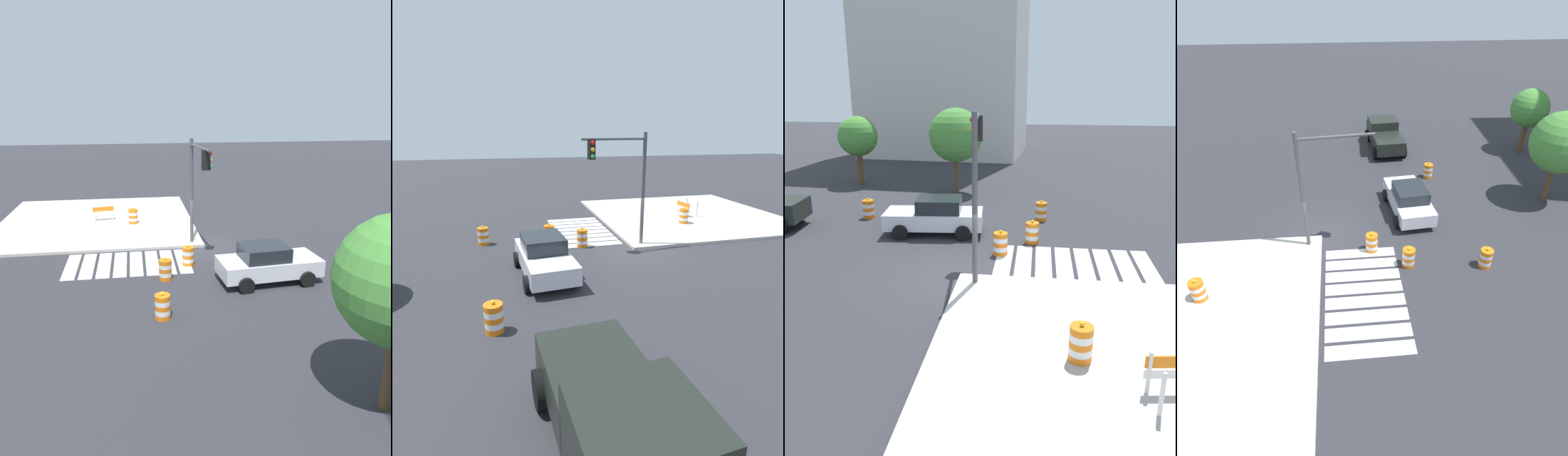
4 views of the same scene
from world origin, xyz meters
TOP-DOWN VIEW (x-y plane):
  - ground_plane at (0.00, 0.00)m, footprint 120.00×120.00m
  - sidewalk_corner at (6.00, -6.00)m, footprint 12.00×12.00m
  - crosswalk_stripes at (4.00, 1.80)m, footprint 5.85×3.20m
  - sports_car at (-1.92, 4.65)m, footprint 4.45×2.43m
  - traffic_barrel_near_corner at (2.39, 3.87)m, footprint 0.56×0.56m
  - traffic_barrel_crosswalk_end at (1.19, 2.36)m, footprint 0.56×0.56m
  - traffic_barrel_median_near at (-5.77, 6.61)m, footprint 0.56×0.56m
  - traffic_barrel_median_far at (2.76, 7.25)m, footprint 0.56×0.56m
  - traffic_barrel_on_sidewalk at (3.70, -4.70)m, footprint 0.56×0.56m
  - construction_barricade at (5.59, -5.83)m, footprint 1.33×0.94m
  - traffic_light_pole at (0.47, 0.53)m, footprint 0.65×3.28m

SIDE VIEW (x-z plane):
  - ground_plane at x=0.00m, z-range 0.00..0.00m
  - crosswalk_stripes at x=4.00m, z-range 0.00..0.02m
  - sidewalk_corner at x=6.00m, z-range 0.00..0.15m
  - traffic_barrel_near_corner at x=2.39m, z-range -0.06..0.96m
  - traffic_barrel_crosswalk_end at x=1.19m, z-range -0.06..0.96m
  - traffic_barrel_median_near at x=-5.77m, z-range -0.06..0.96m
  - traffic_barrel_median_far at x=2.76m, z-range -0.06..0.96m
  - traffic_barrel_on_sidewalk at x=3.70m, z-range 0.09..1.11m
  - construction_barricade at x=5.59m, z-range 0.22..1.22m
  - sports_car at x=-1.92m, z-range 0.00..1.63m
  - traffic_light_pole at x=0.47m, z-range 1.16..6.66m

